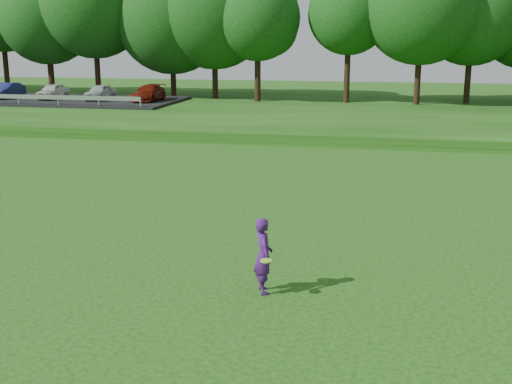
# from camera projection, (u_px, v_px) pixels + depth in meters

# --- Properties ---
(ground) EXTENTS (140.00, 140.00, 0.00)m
(ground) POSITION_uv_depth(u_px,v_px,m) (204.00, 279.00, 15.07)
(ground) COLOR #183F0C
(ground) RESTS_ON ground
(berm) EXTENTS (130.00, 30.00, 0.60)m
(berm) POSITION_uv_depth(u_px,v_px,m) (333.00, 110.00, 47.35)
(berm) COLOR #183F0C
(berm) RESTS_ON ground
(walking_path) EXTENTS (130.00, 1.60, 0.04)m
(walking_path) POSITION_uv_depth(u_px,v_px,m) (309.00, 144.00, 34.09)
(walking_path) COLOR gray
(walking_path) RESTS_ON ground
(treeline) EXTENTS (104.00, 7.00, 15.00)m
(treeline) POSITION_uv_depth(u_px,v_px,m) (341.00, 3.00, 49.32)
(treeline) COLOR #0E3D11
(treeline) RESTS_ON berm
(parking_lot) EXTENTS (24.00, 9.00, 1.38)m
(parking_lot) POSITION_uv_depth(u_px,v_px,m) (29.00, 95.00, 50.80)
(parking_lot) COLOR black
(parking_lot) RESTS_ON berm
(woman) EXTENTS (0.63, 0.88, 1.71)m
(woman) POSITION_uv_depth(u_px,v_px,m) (263.00, 256.00, 14.12)
(woman) COLOR #431666
(woman) RESTS_ON ground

